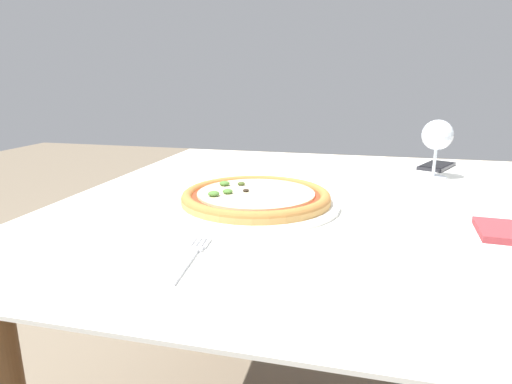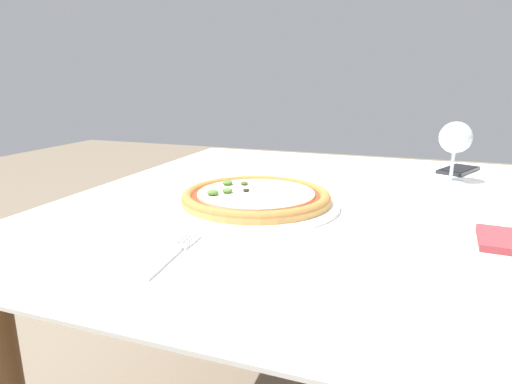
{
  "view_description": "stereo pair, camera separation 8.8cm",
  "coord_description": "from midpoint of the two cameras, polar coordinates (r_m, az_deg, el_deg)",
  "views": [
    {
      "loc": [
        0.03,
        -0.92,
        1.01
      ],
      "look_at": [
        -0.17,
        -0.09,
        0.78
      ],
      "focal_mm": 30.0,
      "sensor_mm": 36.0,
      "label": 1
    },
    {
      "loc": [
        0.12,
        -0.9,
        1.01
      ],
      "look_at": [
        -0.17,
        -0.09,
        0.78
      ],
      "focal_mm": 30.0,
      "sensor_mm": 36.0,
      "label": 2
    }
  ],
  "objects": [
    {
      "name": "cell_phone",
      "position": [
        1.37,
        27.08,
        2.63
      ],
      "size": [
        0.13,
        0.16,
        0.01
      ],
      "color": "#232328",
      "rests_on": "dining_table"
    },
    {
      "name": "dining_table",
      "position": [
        0.97,
        14.27,
        -6.11
      ],
      "size": [
        1.19,
        1.15,
        0.75
      ],
      "color": "brown",
      "rests_on": "ground_plane"
    },
    {
      "name": "pizza_plate",
      "position": [
        0.89,
        2.84,
        -0.85
      ],
      "size": [
        0.35,
        0.35,
        0.04
      ],
      "color": "white",
      "rests_on": "dining_table"
    },
    {
      "name": "wine_glass_far_left",
      "position": [
        1.2,
        27.0,
        6.26
      ],
      "size": [
        0.08,
        0.08,
        0.15
      ],
      "color": "silver",
      "rests_on": "dining_table"
    },
    {
      "name": "fork",
      "position": [
        0.65,
        -7.21,
        -8.21
      ],
      "size": [
        0.04,
        0.17,
        0.0
      ],
      "color": "silver",
      "rests_on": "dining_table"
    }
  ]
}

